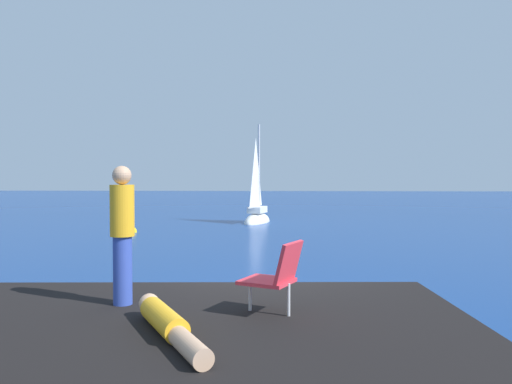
# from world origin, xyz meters

# --- Properties ---
(ground_plane) EXTENTS (160.00, 160.00, 0.00)m
(ground_plane) POSITION_xyz_m (0.00, 0.00, 0.00)
(ground_plane) COLOR navy
(shore_ledge) EXTENTS (6.28, 3.81, 0.97)m
(shore_ledge) POSITION_xyz_m (-0.58, -3.00, 0.48)
(shore_ledge) COLOR black
(shore_ledge) RESTS_ON ground
(boulder_seaward) EXTENTS (1.54, 1.80, 1.13)m
(boulder_seaward) POSITION_xyz_m (0.72, -1.08, 0.00)
(boulder_seaward) COLOR black
(boulder_seaward) RESTS_ON ground
(boulder_inland) EXTENTS (1.13, 0.94, 0.76)m
(boulder_inland) POSITION_xyz_m (-2.18, -1.30, 0.00)
(boulder_inland) COLOR black
(boulder_inland) RESTS_ON ground
(sailboat_near) EXTENTS (1.81, 3.25, 5.88)m
(sailboat_near) POSITION_xyz_m (-0.95, 18.29, 0.32)
(sailboat_near) COLOR white
(sailboat_near) RESTS_ON ground
(person_sunbather) EXTENTS (1.01, 1.59, 0.25)m
(person_sunbather) POSITION_xyz_m (-0.64, -3.62, 1.08)
(person_sunbather) COLOR gold
(person_sunbather) RESTS_ON shore_ledge
(person_standing) EXTENTS (0.28, 0.28, 1.62)m
(person_standing) POSITION_xyz_m (-1.43, -2.53, 1.83)
(person_standing) COLOR #334CB2
(person_standing) RESTS_ON shore_ledge
(beach_chair) EXTENTS (0.74, 0.68, 0.80)m
(beach_chair) POSITION_xyz_m (0.37, -2.85, 1.41)
(beach_chair) COLOR #E03342
(beach_chair) RESTS_ON shore_ledge
(marker_buoy) EXTENTS (0.56, 0.56, 1.13)m
(marker_buoy) POSITION_xyz_m (-6.36, 13.32, 0.01)
(marker_buoy) COLOR yellow
(marker_buoy) RESTS_ON ground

